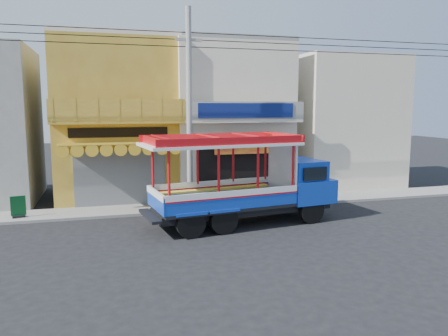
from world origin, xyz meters
name	(u,v)px	position (x,y,z in m)	size (l,w,h in m)	color
ground	(232,229)	(0.00, 0.00, 0.00)	(90.00, 90.00, 0.00)	black
sidewalk	(208,205)	(0.00, 4.00, 0.06)	(30.00, 2.00, 0.12)	slate
shophouse_left	(117,119)	(-4.00, 7.96, 4.11)	(6.00, 7.50, 8.24)	#AB7A26
shophouse_right	(226,118)	(2.00, 7.96, 4.11)	(6.00, 6.75, 8.24)	beige
party_pilaster	(183,122)	(-1.00, 4.85, 4.00)	(0.35, 0.30, 8.00)	beige
filler_building_right	(337,122)	(9.00, 8.00, 3.80)	(6.00, 6.00, 7.60)	beige
utility_pole	(193,100)	(-0.85, 3.30, 5.03)	(28.00, 0.26, 9.00)	gray
songthaew_truck	(255,180)	(1.18, 0.71, 1.75)	(8.06, 3.57, 3.63)	black
green_sign	(18,208)	(-8.26, 3.66, 0.51)	(0.60, 0.37, 0.92)	black
potted_plant_a	(221,189)	(0.80, 4.66, 0.67)	(0.98, 0.85, 1.09)	#225B1A
potted_plant_b	(264,189)	(2.97, 4.34, 0.64)	(0.57, 0.46, 1.04)	#225B1A
potted_plant_c	(258,189)	(2.80, 4.70, 0.60)	(0.54, 0.54, 0.97)	#225B1A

